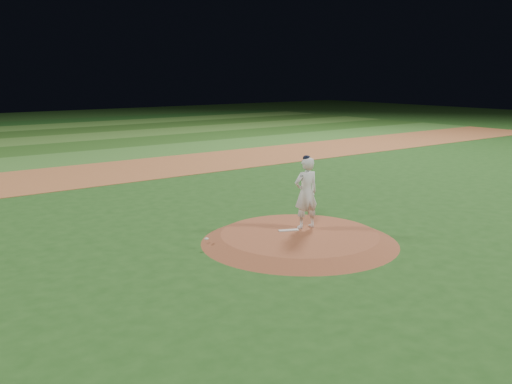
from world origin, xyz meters
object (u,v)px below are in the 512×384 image
(pitchers_mound, at_px, (299,238))
(rosin_bag, at_px, (207,239))
(pitching_rubber, at_px, (289,230))
(pitcher_on_mound, at_px, (306,193))

(pitchers_mound, xyz_separation_m, rosin_bag, (-2.40, 1.04, 0.16))
(pitching_rubber, distance_m, rosin_bag, 2.43)
(pitcher_on_mound, bearing_deg, pitching_rubber, 175.21)
(pitchers_mound, relative_size, rosin_bag, 46.31)
(pitching_rubber, bearing_deg, pitchers_mound, -58.53)
(pitchers_mound, height_order, pitcher_on_mound, pitcher_on_mound)
(pitchers_mound, xyz_separation_m, pitcher_on_mound, (0.54, 0.35, 1.17))
(rosin_bag, bearing_deg, pitching_rubber, -15.24)
(pitching_rubber, distance_m, pitcher_on_mound, 1.19)
(pitchers_mound, distance_m, pitcher_on_mound, 1.33)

